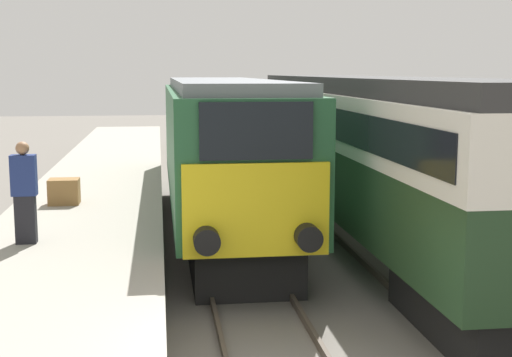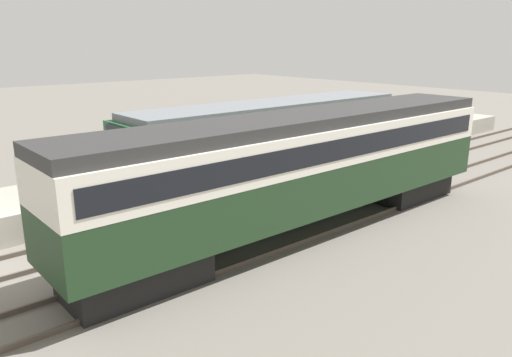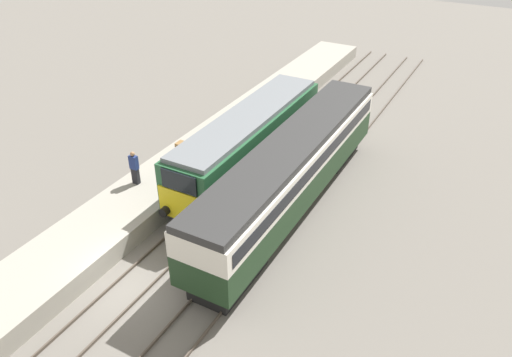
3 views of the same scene
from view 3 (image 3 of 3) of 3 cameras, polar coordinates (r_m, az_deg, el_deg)
The scene contains 8 objects.
ground_plane at distance 22.14m, azimuth -13.98°, elevation -11.90°, with size 120.00×120.00×0.00m, color slate.
platform_left at distance 28.37m, azimuth -8.70°, elevation 0.89°, with size 3.50×50.00×1.00m.
rails_near_track at distance 24.96m, azimuth -6.55°, elevation -4.99°, with size 1.51×60.00×0.14m.
rails_far_track at distance 23.52m, azimuth 0.36°, elevation -7.42°, with size 1.50×60.00×0.14m.
locomotive at distance 27.44m, azimuth -0.83°, elevation 4.12°, with size 2.70×13.07×3.89m.
passenger_carriage at distance 24.68m, azimuth 4.13°, elevation 1.20°, with size 2.75×16.58×3.97m.
person_on_platform at distance 26.29m, azimuth -13.72°, elevation 1.22°, with size 0.44×0.26×1.86m.
luggage_crate at distance 29.03m, azimuth -8.37°, elevation 3.51°, with size 0.70×0.56×0.60m.
Camera 3 is at (11.97, -10.97, 15.06)m, focal length 35.00 mm.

